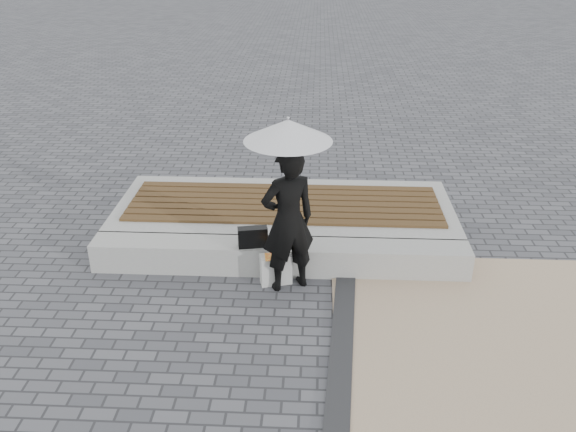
% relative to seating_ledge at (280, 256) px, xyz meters
% --- Properties ---
extents(ground, '(80.00, 80.00, 0.00)m').
position_rel_seating_ledge_xyz_m(ground, '(0.00, -1.60, -0.20)').
color(ground, '#535459').
rests_on(ground, ground).
extents(edging_band, '(0.61, 5.20, 0.04)m').
position_rel_seating_ledge_xyz_m(edging_band, '(0.75, -2.10, -0.18)').
color(edging_band, '#28292A').
rests_on(edging_band, ground).
extents(seating_ledge, '(5.00, 0.45, 0.40)m').
position_rel_seating_ledge_xyz_m(seating_ledge, '(0.00, 0.00, 0.00)').
color(seating_ledge, '#A9A9A4').
rests_on(seating_ledge, ground).
extents(timber_platform, '(5.00, 2.00, 0.40)m').
position_rel_seating_ledge_xyz_m(timber_platform, '(0.00, 1.20, 0.00)').
color(timber_platform, '#ADACA7').
rests_on(timber_platform, ground).
extents(timber_decking, '(4.60, 1.40, 0.04)m').
position_rel_seating_ledge_xyz_m(timber_decking, '(0.00, 1.20, 0.22)').
color(timber_decking, brown).
rests_on(timber_decking, timber_platform).
extents(woman, '(0.81, 0.70, 1.88)m').
position_rel_seating_ledge_xyz_m(woman, '(0.13, -0.40, 0.74)').
color(woman, black).
rests_on(woman, ground).
extents(parasol, '(1.03, 1.03, 1.31)m').
position_rel_seating_ledge_xyz_m(parasol, '(0.13, -0.40, 1.88)').
color(parasol, '#B7B8BC').
rests_on(parasol, ground).
extents(handbag, '(0.40, 0.21, 0.27)m').
position_rel_seating_ledge_xyz_m(handbag, '(-0.34, -0.10, 0.34)').
color(handbag, black).
rests_on(handbag, seating_ledge).
extents(canvas_tote, '(0.43, 0.27, 0.42)m').
position_rel_seating_ledge_xyz_m(canvas_tote, '(-0.03, -0.34, 0.01)').
color(canvas_tote, beige).
rests_on(canvas_tote, ground).
extents(magazine, '(0.29, 0.23, 0.01)m').
position_rel_seating_ledge_xyz_m(magazine, '(-0.03, -0.39, 0.22)').
color(magazine, red).
rests_on(magazine, canvas_tote).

